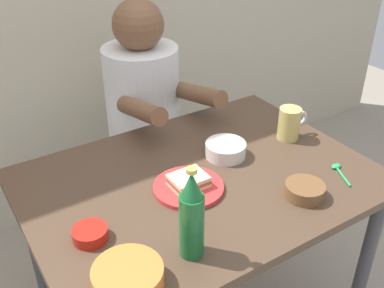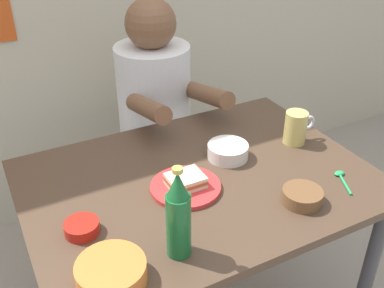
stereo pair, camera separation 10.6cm
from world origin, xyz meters
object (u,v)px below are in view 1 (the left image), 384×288
(person_seated, at_px, (143,94))
(condiment_bowl_brown, at_px, (305,190))
(dining_table, at_px, (200,200))
(plate_orange, at_px, (188,187))
(beer_mug, at_px, (290,123))
(stool, at_px, (147,173))
(beer_bottle, at_px, (192,217))
(sandwich, at_px, (188,181))

(person_seated, height_order, condiment_bowl_brown, person_seated)
(dining_table, relative_size, person_seated, 1.53)
(plate_orange, height_order, beer_mug, beer_mug)
(dining_table, bearing_deg, stool, 79.56)
(person_seated, xyz_separation_m, condiment_bowl_brown, (0.09, -0.87, -0.00))
(condiment_bowl_brown, bearing_deg, beer_mug, 54.71)
(beer_mug, bearing_deg, beer_bottle, -153.76)
(dining_table, relative_size, beer_mug, 8.73)
(person_seated, xyz_separation_m, plate_orange, (-0.18, -0.65, -0.02))
(person_seated, relative_size, plate_orange, 3.27)
(beer_mug, relative_size, condiment_bowl_brown, 1.05)
(condiment_bowl_brown, bearing_deg, person_seated, 96.16)
(dining_table, xyz_separation_m, person_seated, (0.12, 0.62, 0.12))
(stool, xyz_separation_m, plate_orange, (-0.18, -0.66, 0.40))
(person_seated, bearing_deg, plate_orange, -105.62)
(dining_table, relative_size, stool, 2.44)
(dining_table, distance_m, plate_orange, 0.12)
(dining_table, bearing_deg, condiment_bowl_brown, -50.13)
(plate_orange, height_order, sandwich, sandwich)
(plate_orange, relative_size, sandwich, 2.00)
(stool, height_order, beer_mug, beer_mug)
(beer_bottle, bearing_deg, condiment_bowl_brown, 2.24)
(beer_mug, xyz_separation_m, condiment_bowl_brown, (-0.20, -0.29, -0.04))
(stool, bearing_deg, beer_mug, -63.27)
(dining_table, bearing_deg, sandwich, -153.40)
(dining_table, height_order, stool, dining_table)
(person_seated, bearing_deg, condiment_bowl_brown, -83.84)
(beer_bottle, bearing_deg, plate_orange, 59.47)
(plate_orange, relative_size, beer_bottle, 0.84)
(beer_bottle, xyz_separation_m, condiment_bowl_brown, (0.41, 0.02, -0.10))
(dining_table, distance_m, beer_mug, 0.44)
(person_seated, xyz_separation_m, beer_mug, (0.30, -0.58, 0.03))
(stool, distance_m, person_seated, 0.42)
(person_seated, relative_size, beer_mug, 5.71)
(dining_table, height_order, plate_orange, plate_orange)
(stool, xyz_separation_m, beer_bottle, (-0.32, -0.90, 0.51))
(person_seated, bearing_deg, sandwich, -105.62)
(stool, distance_m, condiment_bowl_brown, 0.98)
(stool, bearing_deg, person_seated, -90.00)
(beer_mug, bearing_deg, sandwich, -171.64)
(dining_table, xyz_separation_m, beer_bottle, (-0.20, -0.27, 0.21))
(beer_bottle, distance_m, condiment_bowl_brown, 0.43)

